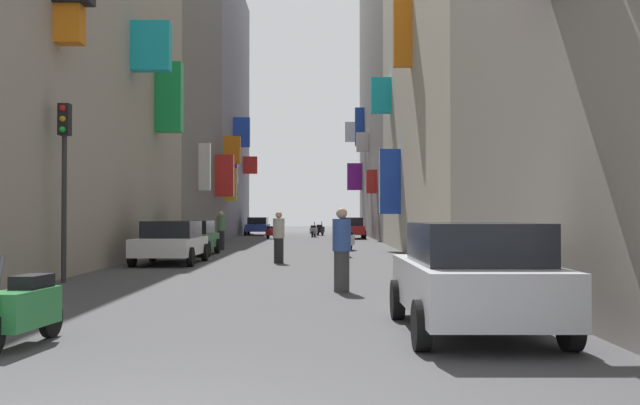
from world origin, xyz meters
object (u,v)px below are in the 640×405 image
object	(u,v)px
parked_car_green	(186,237)
scooter_red	(268,232)
scooter_black	(317,230)
scooter_white	(345,240)
scooter_silver	(310,231)
parked_car_red	(348,228)
pedestrian_crossing	(218,230)
scooter_green	(20,309)
pedestrian_near_right	(339,250)
scooter_orange	(340,245)
pedestrian_near_left	(276,237)
parked_car_blue	(255,226)
parked_car_white	(168,241)
parked_car_silver	(470,276)
traffic_light_near_corner	(61,160)

from	to	relation	value
parked_car_green	scooter_red	world-z (taller)	parked_car_green
scooter_black	scooter_white	world-z (taller)	same
scooter_silver	scooter_black	size ratio (longest dim) A/B	1.05
parked_car_red	pedestrian_crossing	distance (m)	17.19
scooter_green	pedestrian_near_right	world-z (taller)	pedestrian_near_right
scooter_silver	scooter_black	distance (m)	4.21
scooter_white	scooter_orange	distance (m)	4.88
parked_car_green	scooter_orange	distance (m)	6.18
scooter_green	parked_car_green	bearing A→B (deg)	94.69
scooter_silver	pedestrian_crossing	world-z (taller)	pedestrian_crossing
parked_car_green	pedestrian_near_left	distance (m)	6.24
parked_car_blue	parked_car_white	bearing A→B (deg)	-89.77
pedestrian_near_right	scooter_red	bearing A→B (deg)	96.38
scooter_black	pedestrian_near_right	distance (m)	41.83
scooter_silver	scooter_orange	distance (m)	24.98
parked_car_blue	parked_car_red	size ratio (longest dim) A/B	0.98
parked_car_red	pedestrian_crossing	world-z (taller)	pedestrian_crossing
parked_car_silver	traffic_light_near_corner	bearing A→B (deg)	137.93
parked_car_green	scooter_red	xyz separation A→B (m)	(1.92, 19.48, -0.27)
pedestrian_crossing	scooter_red	bearing A→B (deg)	85.26
scooter_red	pedestrian_crossing	bearing A→B (deg)	-94.74
parked_car_white	scooter_silver	xyz separation A→B (m)	(4.42, 28.93, -0.27)
scooter_white	pedestrian_crossing	xyz separation A→B (m)	(-5.80, 0.52, 0.43)
scooter_green	scooter_orange	size ratio (longest dim) A/B	1.01
parked_car_white	scooter_white	xyz separation A→B (m)	(6.15, 8.86, -0.27)
scooter_green	pedestrian_near_left	xyz separation A→B (m)	(2.19, 15.11, 0.39)
pedestrian_near_right	pedestrian_near_left	bearing A→B (deg)	101.50
pedestrian_near_left	pedestrian_near_right	size ratio (longest dim) A/B	0.98
parked_car_white	pedestrian_near_right	xyz separation A→B (m)	(5.33, -8.71, 0.13)
parked_car_red	scooter_green	world-z (taller)	parked_car_red
parked_car_green	parked_car_red	world-z (taller)	parked_car_red
scooter_red	pedestrian_crossing	xyz separation A→B (m)	(-1.26, -15.21, 0.43)
pedestrian_near_right	traffic_light_near_corner	bearing A→B (deg)	162.48
parked_car_red	traffic_light_near_corner	distance (m)	32.99
parked_car_blue	scooter_silver	world-z (taller)	parked_car_blue
scooter_black	pedestrian_near_left	distance (m)	32.96
scooter_red	scooter_black	size ratio (longest dim) A/B	1.01
parked_car_green	traffic_light_near_corner	distance (m)	12.00
parked_car_red	scooter_white	bearing A→B (deg)	-92.87
scooter_red	parked_car_silver	bearing A→B (deg)	-82.14
parked_car_green	scooter_silver	distance (m)	24.29
parked_car_red	scooter_green	distance (m)	40.55
parked_car_green	parked_car_white	size ratio (longest dim) A/B	0.94
traffic_light_near_corner	pedestrian_near_right	bearing A→B (deg)	-17.52
parked_car_silver	scooter_silver	world-z (taller)	parked_car_silver
parked_car_silver	scooter_green	world-z (taller)	parked_car_silver
parked_car_silver	traffic_light_near_corner	distance (m)	11.07
traffic_light_near_corner	parked_car_red	bearing A→B (deg)	75.74
scooter_green	pedestrian_near_left	bearing A→B (deg)	81.75
parked_car_white	scooter_green	distance (m)	14.98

